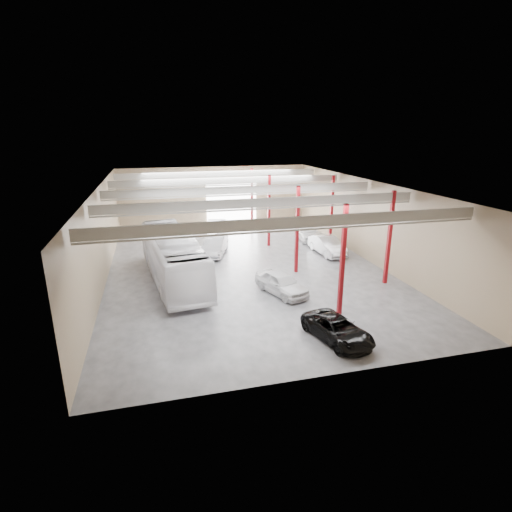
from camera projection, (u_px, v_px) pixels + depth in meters
name	position (u px, v px, depth m)	size (l,w,h in m)	color
depot_shell	(245.00, 208.00, 32.52)	(22.12, 32.12, 7.06)	#414246
coach_bus	(173.00, 257.00, 30.28)	(3.11, 13.31, 3.71)	white
black_sedan	(337.00, 329.00, 21.89)	(2.14, 4.63, 1.29)	black
car_row_a	(281.00, 283.00, 28.08)	(1.86, 4.63, 1.58)	silver
car_row_b	(215.00, 245.00, 37.01)	(1.81, 5.19, 1.71)	#B7B8BD
car_row_c	(217.00, 232.00, 42.07)	(2.28, 5.62, 1.63)	slate
car_right_near	(327.00, 245.00, 37.05)	(1.75, 5.02, 1.66)	#B7B8BC
car_right_far	(307.00, 232.00, 41.86)	(1.90, 4.72, 1.61)	silver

